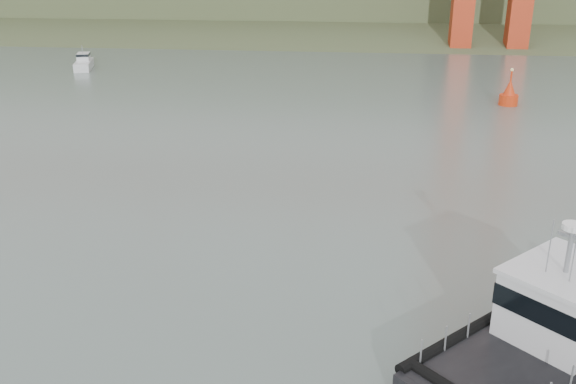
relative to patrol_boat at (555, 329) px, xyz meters
name	(u,v)px	position (x,y,z in m)	size (l,w,h in m)	color
ground	(265,320)	(-10.98, 1.73, -1.47)	(400.00, 400.00, 0.00)	#55655E
patrol_boat	(555,329)	(0.00, 0.00, 0.00)	(11.63, 11.64, 5.86)	black
motorboat	(84,63)	(-41.70, 56.21, -0.72)	(3.21, 5.72, 2.99)	silver
nav_buoy	(509,95)	(7.02, 42.06, -0.48)	(1.81, 1.81, 3.77)	red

